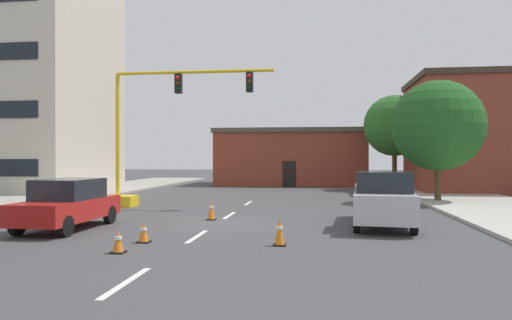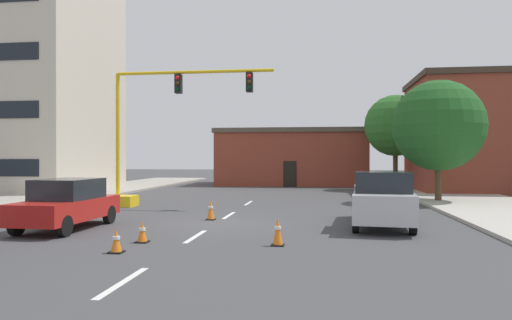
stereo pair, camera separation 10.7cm
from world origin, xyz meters
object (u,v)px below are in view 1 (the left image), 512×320
object	(u,v)px
traffic_cone_roadside_d	(211,210)
tree_right_far	(395,126)
traffic_cone_roadside_c	(280,232)
traffic_cone_roadside_b	(144,233)
sedan_red_near_left	(68,203)
traffic_cone_roadside_a	(118,242)
traffic_signal_gantry	(139,163)
pickup_truck_silver	(383,199)
tree_right_mid	(438,126)

from	to	relation	value
traffic_cone_roadside_d	tree_right_far	bearing A→B (deg)	62.26
traffic_cone_roadside_c	traffic_cone_roadside_b	bearing A→B (deg)	-179.39
sedan_red_near_left	traffic_cone_roadside_c	xyz separation A→B (m)	(7.55, -2.13, -0.50)
traffic_cone_roadside_a	traffic_cone_roadside_b	distance (m)	1.53
traffic_signal_gantry	tree_right_far	distance (m)	21.03
pickup_truck_silver	sedan_red_near_left	xyz separation A→B (m)	(-10.96, -2.19, -0.09)
tree_right_mid	sedan_red_near_left	world-z (taller)	tree_right_mid
traffic_signal_gantry	pickup_truck_silver	xyz separation A→B (m)	(11.34, -5.32, -1.26)
traffic_cone_roadside_a	traffic_cone_roadside_b	world-z (taller)	traffic_cone_roadside_a
tree_right_far	traffic_cone_roadside_d	size ratio (longest dim) A/B	9.29
traffic_signal_gantry	traffic_cone_roadside_a	bearing A→B (deg)	-71.07
traffic_signal_gantry	pickup_truck_silver	bearing A→B (deg)	-25.14
traffic_cone_roadside_b	traffic_cone_roadside_a	bearing A→B (deg)	-94.00
traffic_signal_gantry	traffic_cone_roadside_c	bearing A→B (deg)	-50.58
tree_right_far	traffic_cone_roadside_b	xyz separation A→B (m)	(-10.89, -24.32, -4.66)
traffic_cone_roadside_a	traffic_cone_roadside_c	size ratio (longest dim) A/B	0.77
traffic_signal_gantry	sedan_red_near_left	world-z (taller)	traffic_signal_gantry
tree_right_mid	pickup_truck_silver	distance (m)	10.91
traffic_cone_roadside_d	sedan_red_near_left	bearing A→B (deg)	-145.65
tree_right_far	traffic_cone_roadside_c	size ratio (longest dim) A/B	9.28
pickup_truck_silver	traffic_cone_roadside_a	bearing A→B (deg)	-141.84
traffic_signal_gantry	traffic_cone_roadside_c	world-z (taller)	traffic_signal_gantry
tree_right_far	pickup_truck_silver	xyz separation A→B (m)	(-3.51, -19.97, -3.98)
traffic_cone_roadside_a	tree_right_mid	bearing A→B (deg)	52.81
traffic_signal_gantry	tree_right_far	size ratio (longest dim) A/B	1.21
traffic_cone_roadside_b	traffic_cone_roadside_c	xyz separation A→B (m)	(3.97, 0.04, 0.09)
traffic_cone_roadside_d	traffic_cone_roadside_c	bearing A→B (deg)	-58.56
traffic_cone_roadside_b	traffic_cone_roadside_d	bearing A→B (deg)	80.93
traffic_signal_gantry	tree_right_far	bearing A→B (deg)	44.60
tree_right_mid	traffic_cone_roadside_b	size ratio (longest dim) A/B	11.23
tree_right_mid	traffic_cone_roadside_c	distance (m)	16.26
traffic_signal_gantry	tree_right_mid	world-z (taller)	traffic_signal_gantry
sedan_red_near_left	traffic_cone_roadside_b	xyz separation A→B (m)	(3.58, -2.17, -0.59)
sedan_red_near_left	traffic_cone_roadside_a	world-z (taller)	sedan_red_near_left
tree_right_mid	sedan_red_near_left	size ratio (longest dim) A/B	1.49
traffic_signal_gantry	traffic_cone_roadside_b	size ratio (longest dim) A/B	14.79
tree_right_far	traffic_cone_roadside_a	xyz separation A→B (m)	(-11.00, -25.85, -4.65)
traffic_signal_gantry	traffic_cone_roadside_c	size ratio (longest dim) A/B	11.27
traffic_cone_roadside_a	traffic_cone_roadside_d	bearing A→B (deg)	82.07
tree_right_mid	traffic_cone_roadside_a	world-z (taller)	tree_right_mid
tree_right_far	traffic_cone_roadside_a	distance (m)	28.48
traffic_signal_gantry	traffic_cone_roadside_b	distance (m)	10.63
sedan_red_near_left	traffic_cone_roadside_c	distance (m)	7.86
traffic_signal_gantry	traffic_cone_roadside_d	xyz separation A→B (m)	(4.78, -4.50, -1.85)
tree_right_mid	traffic_cone_roadside_b	distance (m)	18.51
traffic_signal_gantry	sedan_red_near_left	bearing A→B (deg)	-87.12
tree_right_far	sedan_red_near_left	distance (m)	26.77
tree_right_mid	traffic_cone_roadside_a	size ratio (longest dim) A/B	11.04
tree_right_mid	traffic_cone_roadside_c	xyz separation A→B (m)	(-7.62, -13.84, -3.86)
tree_right_far	traffic_cone_roadside_c	xyz separation A→B (m)	(-6.92, -24.28, -4.56)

